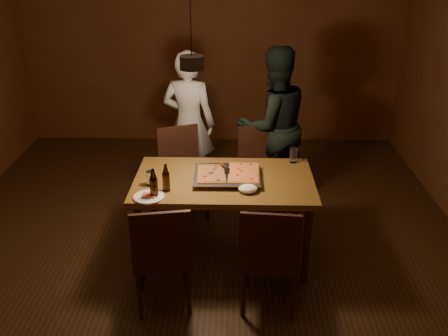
{
  "coord_description": "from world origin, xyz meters",
  "views": [
    {
      "loc": [
        0.33,
        -3.65,
        2.55
      ],
      "look_at": [
        0.23,
        0.11,
        0.85
      ],
      "focal_mm": 40.0,
      "sensor_mm": 36.0,
      "label": 1
    }
  ],
  "objects_px": {
    "dining_table": "(224,187)",
    "diner_dark": "(273,126)",
    "diner_white": "(189,123)",
    "beer_bottle_b": "(166,178)",
    "plate_slice": "(149,197)",
    "chair_far_left": "(181,163)",
    "chair_near_left": "(162,249)",
    "chair_far_right": "(261,163)",
    "beer_bottle_a": "(154,183)",
    "chair_near_right": "(270,250)",
    "pendant_lamp": "(192,61)",
    "pizza_tray": "(227,177)"
  },
  "relations": [
    {
      "from": "dining_table",
      "to": "diner_dark",
      "type": "height_order",
      "value": "diner_dark"
    },
    {
      "from": "dining_table",
      "to": "diner_white",
      "type": "height_order",
      "value": "diner_white"
    },
    {
      "from": "dining_table",
      "to": "beer_bottle_b",
      "type": "height_order",
      "value": "beer_bottle_b"
    },
    {
      "from": "diner_white",
      "to": "plate_slice",
      "type": "bearing_deg",
      "value": 97.32
    },
    {
      "from": "chair_far_left",
      "to": "chair_near_left",
      "type": "relative_size",
      "value": 1.12
    },
    {
      "from": "plate_slice",
      "to": "diner_white",
      "type": "bearing_deg",
      "value": 84.38
    },
    {
      "from": "plate_slice",
      "to": "chair_far_right",
      "type": "bearing_deg",
      "value": 52.14
    },
    {
      "from": "beer_bottle_b",
      "to": "beer_bottle_a",
      "type": "bearing_deg",
      "value": -123.97
    },
    {
      "from": "diner_white",
      "to": "chair_near_right",
      "type": "bearing_deg",
      "value": 123.39
    },
    {
      "from": "pendant_lamp",
      "to": "dining_table",
      "type": "bearing_deg",
      "value": 26.02
    },
    {
      "from": "beer_bottle_a",
      "to": "pendant_lamp",
      "type": "xyz_separation_m",
      "value": [
        0.3,
        0.23,
        0.89
      ]
    },
    {
      "from": "chair_near_right",
      "to": "pizza_tray",
      "type": "relative_size",
      "value": 0.88
    },
    {
      "from": "chair_far_left",
      "to": "dining_table",
      "type": "bearing_deg",
      "value": 97.48
    },
    {
      "from": "dining_table",
      "to": "chair_near_left",
      "type": "bearing_deg",
      "value": -120.37
    },
    {
      "from": "dining_table",
      "to": "chair_near_left",
      "type": "distance_m",
      "value": 0.87
    },
    {
      "from": "chair_far_left",
      "to": "chair_near_right",
      "type": "xyz_separation_m",
      "value": [
        0.8,
        -1.53,
        0.0
      ]
    },
    {
      "from": "dining_table",
      "to": "plate_slice",
      "type": "distance_m",
      "value": 0.68
    },
    {
      "from": "chair_far_right",
      "to": "chair_near_right",
      "type": "height_order",
      "value": "same"
    },
    {
      "from": "plate_slice",
      "to": "diner_white",
      "type": "relative_size",
      "value": 0.15
    },
    {
      "from": "chair_near_left",
      "to": "pizza_tray",
      "type": "relative_size",
      "value": 0.88
    },
    {
      "from": "chair_near_right",
      "to": "plate_slice",
      "type": "height_order",
      "value": "chair_near_right"
    },
    {
      "from": "pendant_lamp",
      "to": "plate_slice",
      "type": "bearing_deg",
      "value": -144.42
    },
    {
      "from": "beer_bottle_b",
      "to": "diner_dark",
      "type": "height_order",
      "value": "diner_dark"
    },
    {
      "from": "chair_far_left",
      "to": "diner_dark",
      "type": "distance_m",
      "value": 1.03
    },
    {
      "from": "chair_far_right",
      "to": "diner_dark",
      "type": "bearing_deg",
      "value": -127.2
    },
    {
      "from": "chair_near_right",
      "to": "beer_bottle_b",
      "type": "xyz_separation_m",
      "value": [
        -0.8,
        0.51,
        0.33
      ]
    },
    {
      "from": "chair_near_left",
      "to": "beer_bottle_a",
      "type": "relative_size",
      "value": 2.01
    },
    {
      "from": "chair_near_right",
      "to": "pendant_lamp",
      "type": "bearing_deg",
      "value": 138.13
    },
    {
      "from": "dining_table",
      "to": "chair_far_left",
      "type": "xyz_separation_m",
      "value": [
        -0.45,
        0.8,
        -0.14
      ]
    },
    {
      "from": "beer_bottle_b",
      "to": "chair_far_left",
      "type": "bearing_deg",
      "value": 89.82
    },
    {
      "from": "chair_far_right",
      "to": "chair_near_left",
      "type": "distance_m",
      "value": 1.75
    },
    {
      "from": "chair_far_left",
      "to": "chair_near_left",
      "type": "height_order",
      "value": "same"
    },
    {
      "from": "dining_table",
      "to": "beer_bottle_b",
      "type": "xyz_separation_m",
      "value": [
        -0.45,
        -0.23,
        0.19
      ]
    },
    {
      "from": "chair_far_left",
      "to": "plate_slice",
      "type": "bearing_deg",
      "value": 61.88
    },
    {
      "from": "chair_near_left",
      "to": "diner_white",
      "type": "bearing_deg",
      "value": 79.36
    },
    {
      "from": "chair_near_right",
      "to": "plate_slice",
      "type": "bearing_deg",
      "value": 162.62
    },
    {
      "from": "chair_far_left",
      "to": "beer_bottle_a",
      "type": "bearing_deg",
      "value": 63.9
    },
    {
      "from": "chair_far_right",
      "to": "plate_slice",
      "type": "xyz_separation_m",
      "value": [
        -0.92,
        -1.19,
        0.22
      ]
    },
    {
      "from": "chair_near_left",
      "to": "pizza_tray",
      "type": "height_order",
      "value": "chair_near_left"
    },
    {
      "from": "chair_far_left",
      "to": "chair_near_left",
      "type": "xyz_separation_m",
      "value": [
        0.02,
        -1.53,
        0.0
      ]
    },
    {
      "from": "chair_near_left",
      "to": "pendant_lamp",
      "type": "xyz_separation_m",
      "value": [
        0.2,
        0.62,
        1.22
      ]
    },
    {
      "from": "chair_near_left",
      "to": "beer_bottle_b",
      "type": "bearing_deg",
      "value": 82.15
    },
    {
      "from": "pizza_tray",
      "to": "diner_dark",
      "type": "xyz_separation_m",
      "value": [
        0.45,
        1.15,
        0.05
      ]
    },
    {
      "from": "beer_bottle_a",
      "to": "chair_far_left",
      "type": "bearing_deg",
      "value": 85.86
    },
    {
      "from": "pizza_tray",
      "to": "plate_slice",
      "type": "relative_size",
      "value": 2.28
    },
    {
      "from": "chair_far_left",
      "to": "chair_far_right",
      "type": "distance_m",
      "value": 0.8
    },
    {
      "from": "dining_table",
      "to": "chair_far_right",
      "type": "xyz_separation_m",
      "value": [
        0.35,
        0.83,
        -0.14
      ]
    },
    {
      "from": "beer_bottle_b",
      "to": "diner_white",
      "type": "xyz_separation_m",
      "value": [
        0.04,
        1.53,
        -0.08
      ]
    },
    {
      "from": "chair_near_left",
      "to": "pendant_lamp",
      "type": "distance_m",
      "value": 1.39
    },
    {
      "from": "diner_white",
      "to": "diner_dark",
      "type": "xyz_separation_m",
      "value": [
        0.89,
        -0.16,
        0.04
      ]
    }
  ]
}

